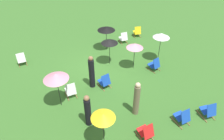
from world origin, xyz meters
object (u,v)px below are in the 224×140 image
Objects in this scene: umbrella_0 at (161,35)px; deckchair_2 at (208,111)px; deckchair_10 at (183,117)px; person_0 at (88,111)px; deckchair_7 at (146,132)px; umbrella_3 at (103,116)px; umbrella_1 at (110,42)px; deckchair_9 at (71,90)px; person_1 at (92,73)px; umbrella_5 at (106,28)px; deckchair_3 at (154,65)px; deckchair_6 at (105,81)px; deckchair_0 at (21,59)px; deckchair_5 at (137,32)px; person_2 at (137,99)px; umbrella_4 at (56,76)px; deckchair_4 at (123,38)px; umbrella_2 at (135,46)px.

deckchair_2 is at bearing 78.42° from umbrella_0.
deckchair_10 is at bearing -0.65° from deckchair_2.
deckchair_10 is 4.17m from person_0.
umbrella_3 reaches higher than deckchair_7.
umbrella_1 is at bearing -20.81° from umbrella_0.
deckchair_9 is at bearing 5.53° from umbrella_0.
deckchair_10 is 4.93m from person_1.
umbrella_5 is (2.34, -2.80, -0.16)m from umbrella_0.
deckchair_3 is 1.00× the size of deckchair_6.
deckchair_10 is 5.33m from umbrella_0.
deckchair_5 is (-8.59, 0.13, 0.00)m from deckchair_0.
deckchair_7 is 0.46× the size of person_2.
umbrella_4 is 1.10× the size of umbrella_5.
deckchair_5 is 0.45× the size of umbrella_0.
umbrella_5 reaches higher than deckchair_7.
umbrella_1 is (2.06, -1.88, 1.20)m from deckchair_3.
person_2 is at bearing 72.09° from deckchair_4.
umbrella_3 reaches higher than umbrella_1.
deckchair_0 is at bearing -8.91° from umbrella_5.
umbrella_1 is (-3.14, -1.71, 1.20)m from deckchair_9.
person_1 is at bearing 128.58° from deckchair_0.
deckchair_6 is at bearing -61.90° from deckchair_10.
deckchair_6 is at bearing 56.17° from deckchair_4.
deckchair_6 is 3.80m from umbrella_3.
deckchair_10 is at bearing 95.20° from person_1.
deckchair_6 is at bearing -89.96° from deckchair_7.
deckchair_10 is at bearing 125.43° from deckchair_0.
umbrella_0 reaches higher than deckchair_7.
deckchair_3 is 5.46m from person_0.
umbrella_2 is at bearing -163.45° from person_0.
umbrella_4 is at bearing -8.57° from person_1.
deckchair_4 and deckchair_5 have the same top height.
deckchair_5 is 6.56m from deckchair_6.
deckchair_9 is (6.81, 4.12, 0.00)m from deckchair_5.
deckchair_4 is 0.50× the size of person_0.
deckchair_3 is at bearing 39.94° from umbrella_0.
deckchair_2 and deckchair_7 have the same top height.
deckchair_2 is 3.22m from deckchair_7.
deckchair_9 is at bearing -149.08° from umbrella_4.
deckchair_6 is at bearing -139.13° from person_2.
deckchair_6 is 1.00× the size of deckchair_7.
deckchair_3 is at bearing 85.82° from deckchair_5.
person_2 reaches higher than umbrella_2.
deckchair_0 is 0.50× the size of umbrella_1.
deckchair_5 is at bearing -109.15° from deckchair_10.
umbrella_4 is at bearing 29.04° from umbrella_1.
person_1 is (4.05, 3.54, 0.55)m from deckchair_4.
umbrella_1 reaches higher than deckchair_0.
deckchair_9 is 0.49× the size of umbrella_2.
umbrella_2 reaches higher than deckchair_7.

